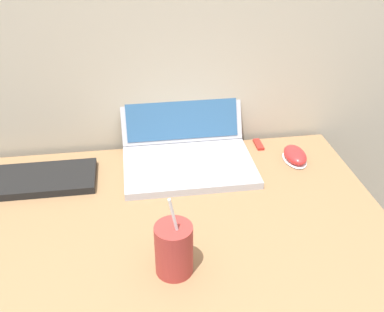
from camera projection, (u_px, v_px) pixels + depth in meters
name	position (u px, v px, depth m)	size (l,w,h in m)	color
laptop	(186.00, 145.00, 1.26)	(0.35, 0.33, 0.22)	#ADADB2
drink_cup	(174.00, 248.00, 0.88)	(0.08, 0.08, 0.19)	#9E332D
computer_mouse	(295.00, 156.00, 1.27)	(0.06, 0.10, 0.03)	white
external_keyboard	(24.00, 181.00, 1.17)	(0.37, 0.15, 0.02)	black
usb_stick	(258.00, 144.00, 1.35)	(0.02, 0.06, 0.01)	#B2261E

